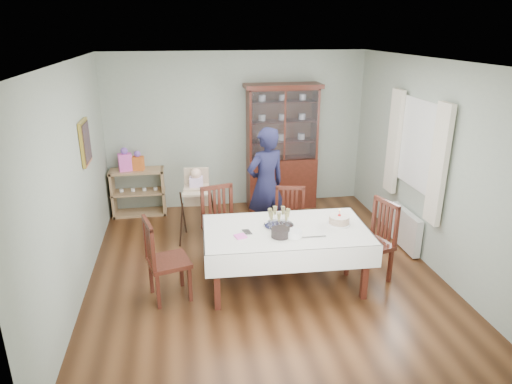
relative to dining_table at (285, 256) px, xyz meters
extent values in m
plane|color=#593319|center=(-0.21, 0.39, -0.38)|extent=(5.00, 5.00, 0.00)
plane|color=#9EAA99|center=(-0.21, 2.89, 0.97)|extent=(4.50, 0.00, 4.50)
plane|color=#9EAA99|center=(-2.46, 0.39, 0.97)|extent=(0.00, 5.00, 5.00)
plane|color=#9EAA99|center=(2.04, 0.39, 0.97)|extent=(0.00, 5.00, 5.00)
plane|color=white|center=(-0.21, 0.39, 2.32)|extent=(5.00, 5.00, 0.00)
cube|color=#4D1B13|center=(0.00, 0.00, 0.34)|extent=(1.94, 1.13, 0.06)
cube|color=silver|center=(0.00, 0.00, 0.37)|extent=(2.05, 1.24, 0.01)
cube|color=#4D1B13|center=(0.54, 2.65, 0.07)|extent=(1.20, 0.45, 0.90)
cube|color=white|center=(0.54, 2.46, 1.12)|extent=(1.12, 0.01, 1.16)
cube|color=#4D1B13|center=(0.54, 2.65, 1.76)|extent=(1.30, 0.48, 0.07)
cube|color=tan|center=(-1.96, 2.67, -0.36)|extent=(0.90, 0.38, 0.04)
cube|color=tan|center=(-1.96, 2.67, 0.02)|extent=(0.90, 0.38, 0.03)
cube|color=tan|center=(-1.96, 2.67, 0.40)|extent=(0.90, 0.38, 0.04)
cube|color=tan|center=(-2.38, 2.67, 0.02)|extent=(0.04, 0.38, 0.80)
cube|color=tan|center=(-1.54, 2.67, 0.02)|extent=(0.04, 0.38, 0.80)
cube|color=gold|center=(-2.43, 1.19, 1.27)|extent=(0.04, 0.48, 0.58)
cube|color=white|center=(2.01, 0.69, 1.17)|extent=(0.04, 1.02, 1.22)
cube|color=silver|center=(1.95, 0.07, 1.07)|extent=(0.07, 0.30, 1.55)
cube|color=silver|center=(1.95, 1.31, 1.07)|extent=(0.07, 0.30, 1.55)
cube|color=white|center=(1.95, 0.69, -0.08)|extent=(0.10, 0.80, 0.55)
cube|color=#4D1B13|center=(-0.71, 0.69, 0.10)|extent=(0.57, 0.57, 0.05)
cube|color=#4D1B13|center=(-0.76, 0.89, 0.39)|extent=(0.45, 0.15, 0.56)
cube|color=#4D1B13|center=(0.24, 0.74, 0.06)|extent=(0.51, 0.51, 0.05)
cube|color=#4D1B13|center=(0.28, 0.93, 0.33)|extent=(0.41, 0.12, 0.51)
cube|color=#4D1B13|center=(-1.42, -0.06, 0.09)|extent=(0.56, 0.56, 0.05)
cube|color=#4D1B13|center=(-1.62, -0.11, 0.37)|extent=(0.15, 0.44, 0.54)
cube|color=#4D1B13|center=(1.08, -0.05, 0.09)|extent=(0.58, 0.58, 0.05)
cube|color=#4D1B13|center=(1.29, 0.01, 0.38)|extent=(0.17, 0.44, 0.55)
imported|color=black|center=(0.00, 1.33, 0.48)|extent=(0.75, 0.63, 1.74)
cube|color=tan|center=(-1.01, 1.53, 0.33)|extent=(0.39, 0.35, 0.26)
cube|color=tan|center=(-1.01, 1.53, 0.54)|extent=(0.37, 0.09, 0.30)
cube|color=tan|center=(-1.01, 1.53, 0.41)|extent=(0.40, 0.20, 0.03)
cube|color=silver|center=(-1.01, 1.53, 0.50)|extent=(0.21, 0.17, 0.19)
sphere|color=beige|center=(-1.01, 1.53, 0.65)|extent=(0.16, 0.16, 0.16)
cylinder|color=silver|center=(-0.07, 0.08, 0.38)|extent=(0.37, 0.37, 0.01)
torus|color=silver|center=(-0.07, 0.08, 0.39)|extent=(0.37, 0.37, 0.01)
cylinder|color=white|center=(0.68, 0.03, 0.38)|extent=(0.29, 0.29, 0.02)
cylinder|color=brown|center=(0.68, 0.03, 0.44)|extent=(0.25, 0.25, 0.09)
cylinder|color=silver|center=(0.68, 0.03, 0.48)|extent=(0.25, 0.25, 0.01)
cylinder|color=#F24C4C|center=(0.68, 0.03, 0.53)|extent=(0.01, 0.01, 0.07)
sphere|color=yellow|center=(0.68, 0.03, 0.57)|extent=(0.02, 0.02, 0.02)
cylinder|color=black|center=(-0.12, -0.20, 0.43)|extent=(0.24, 0.24, 0.10)
cylinder|color=white|center=(0.04, -0.23, 0.42)|extent=(0.23, 0.23, 0.08)
cube|color=#FF5DCF|center=(-0.58, -0.13, 0.38)|extent=(0.15, 0.15, 0.02)
cube|color=silver|center=(0.27, -0.29, 0.38)|extent=(0.28, 0.04, 0.01)
cube|color=#FF5DCF|center=(-2.13, 2.65, 0.56)|extent=(0.24, 0.18, 0.29)
sphere|color=#E533B2|center=(-2.13, 2.65, 0.75)|extent=(0.12, 0.12, 0.12)
cube|color=orange|center=(-1.92, 2.65, 0.53)|extent=(0.20, 0.16, 0.23)
sphere|color=#E533B2|center=(-1.92, 2.65, 0.69)|extent=(0.11, 0.11, 0.11)
camera|label=1|loc=(-1.21, -4.91, 2.69)|focal=32.00mm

